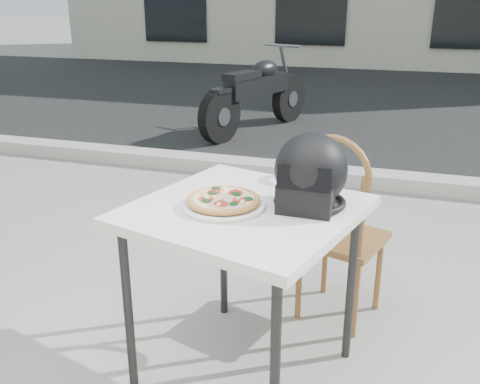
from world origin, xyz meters
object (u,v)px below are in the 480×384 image
(cafe_table_main, at_px, (244,223))
(cafe_chair_main, at_px, (338,220))
(pizza, at_px, (224,199))
(motorcycle, at_px, (257,95))
(helmet, at_px, (310,175))
(plate, at_px, (224,205))

(cafe_table_main, xyz_separation_m, cafe_chair_main, (0.30, 0.51, -0.16))
(pizza, xyz_separation_m, cafe_chair_main, (0.38, 0.54, -0.26))
(cafe_table_main, bearing_deg, motorcycle, 105.22)
(cafe_table_main, bearing_deg, helmet, 19.05)
(helmet, bearing_deg, pizza, -158.92)
(cafe_table_main, bearing_deg, cafe_chair_main, 59.29)
(pizza, bearing_deg, cafe_table_main, 22.19)
(cafe_table_main, relative_size, motorcycle, 0.52)
(cafe_table_main, distance_m, helmet, 0.32)
(plate, relative_size, motorcycle, 0.22)
(plate, bearing_deg, cafe_chair_main, 55.04)
(plate, relative_size, cafe_chair_main, 0.43)
(cafe_table_main, height_order, pizza, pizza)
(pizza, distance_m, cafe_chair_main, 0.70)
(motorcycle, bearing_deg, plate, -55.59)
(cafe_table_main, xyz_separation_m, plate, (-0.07, -0.03, 0.08))
(pizza, bearing_deg, plate, -124.73)
(plate, height_order, cafe_chair_main, cafe_chair_main)
(cafe_table_main, xyz_separation_m, helmet, (0.24, 0.08, 0.20))
(plate, bearing_deg, pizza, 55.27)
(helmet, height_order, cafe_chair_main, helmet)
(cafe_table_main, xyz_separation_m, motorcycle, (-1.16, 4.26, -0.26))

